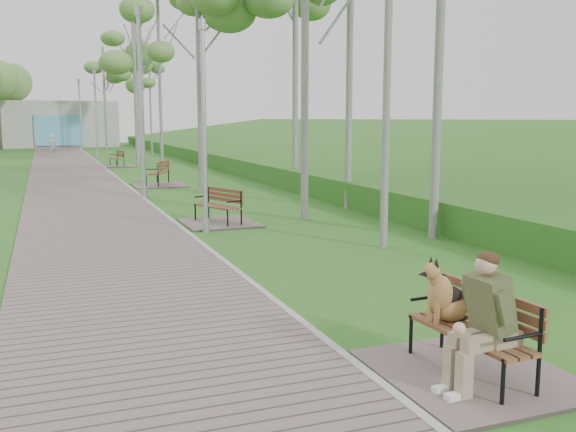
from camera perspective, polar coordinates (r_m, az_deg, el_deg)
name	(u,v)px	position (r m, az deg, el deg)	size (l,w,h in m)	color
ground	(237,273)	(10.60, -4.58, -5.05)	(120.00, 120.00, 0.00)	#2C611F
walkway	(70,172)	(31.51, -18.80, 3.69)	(3.50, 67.00, 0.04)	#72625C
kerb	(109,171)	(31.62, -15.62, 3.85)	(0.10, 67.00, 0.05)	#999993
embankment	(351,167)	(33.48, 5.59, 4.34)	(14.00, 70.00, 1.60)	#387325
building_north	(58,124)	(60.88, -19.75, 7.69)	(10.00, 5.20, 4.00)	#9E9E99
bench_main	(468,337)	(6.52, 15.74, -10.30)	(1.75, 1.95, 1.53)	#72625C
bench_second	(218,216)	(15.47, -6.24, 0.01)	(1.70, 1.89, 1.05)	#72625C
bench_third	(158,180)	(24.62, -11.49, 3.16)	(1.91, 2.12, 1.17)	#72625C
bench_far	(117,163)	(34.93, -14.95, 4.58)	(1.70, 1.88, 1.04)	#72625C
lamp_post_near	(204,135)	(14.18, -7.45, 7.14)	(0.18, 0.18, 4.60)	#A3A6AB
lamp_post_second	(142,110)	(20.87, -12.88, 9.15)	(0.23, 0.23, 5.91)	#A3A6AB
lamp_post_third	(96,117)	(43.50, -16.69, 8.45)	(0.22, 0.22, 5.59)	#A3A6AB
lamp_post_far	(80,117)	(55.65, -17.97, 8.41)	(0.22, 0.22, 5.66)	#A3A6AB
pedestrian_near	(53,146)	(45.05, -20.16, 5.88)	(0.53, 0.35, 1.45)	silver
birch_mid_c	(134,44)	(35.68, -13.56, 14.65)	(2.68, 2.68, 8.11)	silver
birch_far_a	(158,5)	(37.57, -11.52, 17.88)	(2.79, 2.79, 10.99)	silver
birch_far_b	(136,49)	(41.21, -13.35, 14.23)	(2.71, 2.71, 8.48)	silver
birch_far_c	(149,70)	(44.62, -12.22, 12.59)	(2.23, 2.23, 7.26)	silver
birch_distant_a	(103,65)	(53.50, -16.10, 12.73)	(2.84, 2.84, 8.41)	silver
birch_distant_b	(140,55)	(58.11, -13.06, 13.80)	(2.74, 2.74, 10.08)	silver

